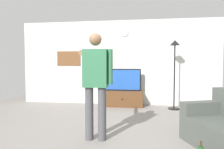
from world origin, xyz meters
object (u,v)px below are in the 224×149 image
(framed_picture, at_px, (69,58))
(floor_lamp, at_px, (175,60))
(wall_clock, at_px, (123,31))
(tv_stand, at_px, (123,98))
(person_standing_nearer_lamp, at_px, (96,80))
(television, at_px, (123,80))

(framed_picture, relative_size, floor_lamp, 0.40)
(wall_clock, xyz_separation_m, framed_picture, (-1.83, 0.00, -0.85))
(tv_stand, height_order, person_standing_nearer_lamp, person_standing_nearer_lamp)
(floor_lamp, bearing_deg, person_standing_nearer_lamp, -125.08)
(floor_lamp, relative_size, person_standing_nearer_lamp, 1.10)
(floor_lamp, bearing_deg, television, 170.91)
(television, height_order, person_standing_nearer_lamp, person_standing_nearer_lamp)
(framed_picture, xyz_separation_m, floor_lamp, (3.32, -0.49, -0.08))
(tv_stand, relative_size, person_standing_nearer_lamp, 0.68)
(wall_clock, bearing_deg, framed_picture, 179.84)
(tv_stand, bearing_deg, framed_picture, 170.82)
(wall_clock, height_order, framed_picture, wall_clock)
(wall_clock, bearing_deg, television, -90.00)
(wall_clock, height_order, person_standing_nearer_lamp, wall_clock)
(tv_stand, xyz_separation_m, floor_lamp, (1.50, -0.19, 1.17))
(wall_clock, height_order, floor_lamp, wall_clock)
(wall_clock, distance_m, floor_lamp, 1.83)
(framed_picture, bearing_deg, floor_lamp, -8.36)
(framed_picture, distance_m, person_standing_nearer_lamp, 3.40)
(television, bearing_deg, floor_lamp, -9.09)
(floor_lamp, xyz_separation_m, person_standing_nearer_lamp, (-1.75, -2.49, -0.39))
(television, bearing_deg, tv_stand, -90.00)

